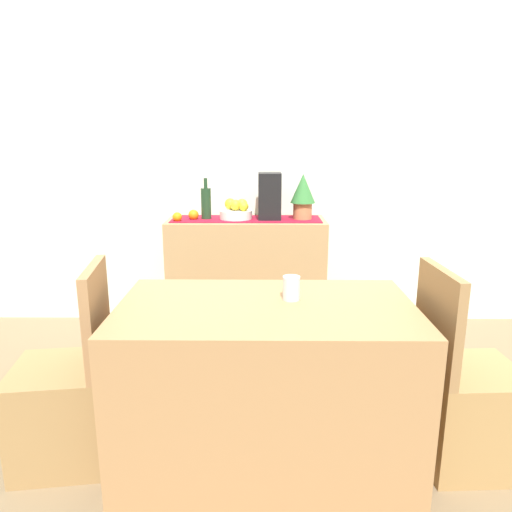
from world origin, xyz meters
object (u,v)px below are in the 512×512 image
sideboard_console (247,276)px  wine_bottle (206,203)px  potted_plant (303,194)px  coffee_cup (291,288)px  coffee_maker (270,196)px  chair_by_corner (466,407)px  fruit_bowl (236,214)px  dining_table (265,384)px  chair_near_window (66,404)px

sideboard_console → wine_bottle: wine_bottle is taller
potted_plant → coffee_cup: size_ratio=3.13×
coffee_maker → chair_by_corner: 1.87m
sideboard_console → fruit_bowl: 0.47m
fruit_bowl → coffee_maker: (0.24, 0.00, 0.13)m
potted_plant → coffee_cup: potted_plant is taller
coffee_maker → dining_table: 1.63m
dining_table → chair_near_window: 0.89m
sideboard_console → coffee_maker: coffee_maker is taller
dining_table → chair_near_window: chair_near_window is taller
wine_bottle → coffee_maker: size_ratio=0.89×
fruit_bowl → wine_bottle: bearing=180.0°
dining_table → wine_bottle: bearing=105.4°
fruit_bowl → coffee_maker: bearing=0.0°
coffee_maker → chair_by_corner: (0.84, -1.49, -0.75)m
sideboard_console → wine_bottle: bearing=180.0°
wine_bottle → chair_near_window: 1.71m
coffee_cup → coffee_maker: bearing=92.7°
sideboard_console → chair_near_window: 1.68m
sideboard_console → dining_table: size_ratio=0.91×
sideboard_console → dining_table: 1.50m
dining_table → chair_by_corner: bearing=-0.0°
wine_bottle → coffee_cup: 1.52m
coffee_maker → potted_plant: (0.24, -0.00, 0.02)m
wine_bottle → chair_near_window: (-0.48, -1.49, -0.70)m
chair_by_corner → coffee_maker: bearing=119.5°
coffee_cup → chair_near_window: size_ratio=0.12×
coffee_cup → chair_by_corner: size_ratio=0.12×
fruit_bowl → chair_by_corner: 1.95m
dining_table → coffee_cup: (0.11, 0.07, 0.42)m
dining_table → potted_plant: bearing=79.4°
coffee_maker → coffee_cup: (0.07, -1.42, -0.22)m
coffee_maker → coffee_cup: 1.44m
fruit_bowl → potted_plant: 0.50m
wine_bottle → potted_plant: size_ratio=0.91×
sideboard_console → fruit_bowl: size_ratio=4.90×
wine_bottle → coffee_cup: size_ratio=2.85×
chair_near_window → coffee_maker: bearing=57.9°
wine_bottle → potted_plant: (0.69, -0.00, 0.06)m
wine_bottle → dining_table: 1.66m
wine_bottle → chair_near_window: wine_bottle is taller
chair_by_corner → sideboard_console: bearing=124.1°
sideboard_console → potted_plant: 0.73m
dining_table → chair_by_corner: (0.89, -0.00, -0.10)m
fruit_bowl → potted_plant: potted_plant is taller
wine_bottle → potted_plant: 0.69m
coffee_maker → coffee_cup: bearing=-87.3°
potted_plant → dining_table: potted_plant is taller
dining_table → chair_near_window: bearing=179.9°
fruit_bowl → wine_bottle: size_ratio=0.78×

